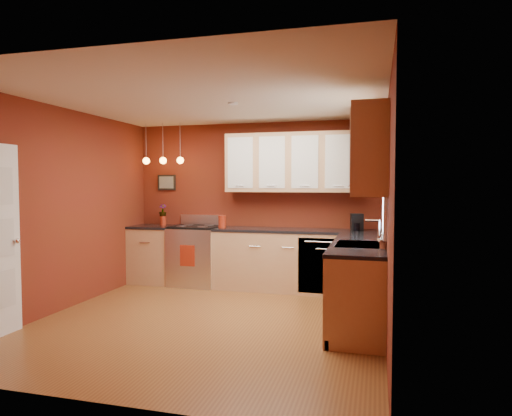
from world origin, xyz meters
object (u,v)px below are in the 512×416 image
(gas_range, at_px, (196,255))
(sink, at_px, (359,246))
(soap_pump, at_px, (382,241))
(red_canister, at_px, (222,221))
(coffee_maker, at_px, (357,223))

(gas_range, relative_size, sink, 1.59)
(gas_range, xyz_separation_m, soap_pump, (2.87, -1.87, 0.54))
(gas_range, bearing_deg, sink, -29.78)
(gas_range, distance_m, soap_pump, 3.47)
(gas_range, relative_size, soap_pump, 6.53)
(red_canister, relative_size, soap_pump, 1.12)
(sink, bearing_deg, gas_range, 150.22)
(gas_range, xyz_separation_m, sink, (2.62, -1.50, 0.43))
(sink, height_order, coffee_maker, sink)
(sink, distance_m, red_canister, 2.60)
(coffee_maker, height_order, soap_pump, coffee_maker)
(sink, xyz_separation_m, red_canister, (-2.15, 1.45, 0.12))
(soap_pump, bearing_deg, coffee_maker, 100.25)
(coffee_maker, bearing_deg, sink, -99.77)
(sink, xyz_separation_m, soap_pump, (0.25, -0.37, 0.11))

